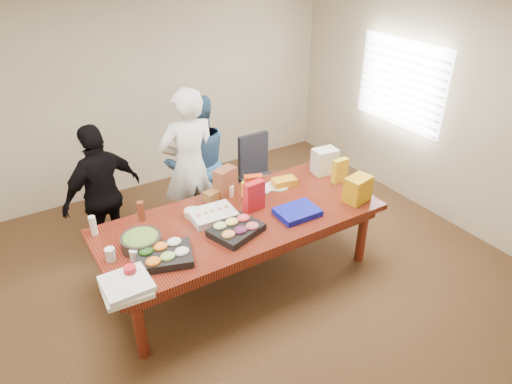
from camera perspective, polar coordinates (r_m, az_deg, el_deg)
floor at (r=4.96m, az=-1.75°, el=-10.46°), size 5.50×5.00×0.02m
ceiling at (r=3.81m, az=-2.42°, el=22.45°), size 5.50×5.00×0.02m
wall_back at (r=6.36m, az=-13.73°, el=12.12°), size 5.50×0.04×2.70m
wall_front at (r=2.75m, az=26.47°, el=-16.46°), size 5.50×0.04×2.70m
wall_right at (r=5.97m, az=21.78°, el=9.69°), size 0.04×5.00×2.70m
window_panel at (r=6.25m, az=17.55°, el=12.76°), size 0.03×1.40×1.10m
window_blinds at (r=6.22m, az=17.29°, el=12.72°), size 0.04×1.36×1.00m
conference_table at (r=4.72m, az=-1.82°, el=-6.90°), size 2.80×1.20×0.75m
office_chair at (r=5.73m, az=0.68°, el=1.62°), size 0.51×0.51×0.98m
person_center at (r=5.17m, az=-8.24°, el=3.21°), size 0.71×0.51×1.81m
person_right at (r=5.43m, az=-7.23°, el=3.63°), size 0.86×0.70×1.64m
person_left at (r=5.07m, az=-18.54°, el=-0.31°), size 0.99×0.65×1.57m
veggie_tray at (r=4.02m, az=-11.33°, el=-7.81°), size 0.56×0.49×0.07m
fruit_tray at (r=4.26m, az=-2.49°, el=-4.77°), size 0.54×0.48×0.07m
sheet_cake at (r=4.48m, az=-5.40°, el=-2.86°), size 0.45×0.35×0.08m
salad_bowl at (r=4.18m, az=-14.11°, el=-6.06°), size 0.44×0.44×0.12m
chip_bag_blue at (r=4.54m, az=5.17°, el=-2.50°), size 0.42×0.32×0.06m
chip_bag_red at (r=4.54m, az=-0.25°, el=-0.53°), size 0.22×0.10×0.31m
chip_bag_yellow at (r=5.15m, az=10.42°, el=2.65°), size 0.18×0.08×0.27m
chip_bag_orange at (r=4.70m, az=-0.32°, el=0.49°), size 0.20×0.14×0.29m
mayo_jar at (r=4.83m, az=-3.27°, el=0.17°), size 0.10×0.10×0.12m
mustard_bottle at (r=4.80m, az=-1.46°, el=0.32°), size 0.08×0.08×0.17m
dressing_bottle at (r=4.54m, az=-14.13°, el=-2.32°), size 0.08×0.08×0.20m
ranch_bottle at (r=4.46m, az=-19.64°, el=-3.96°), size 0.08×0.08×0.19m
banana_bunch at (r=5.03m, az=3.55°, el=1.24°), size 0.28×0.19×0.09m
bread_loaf at (r=4.79m, az=-4.96°, el=-0.24°), size 0.30×0.19×0.11m
kraft_bag at (r=4.80m, az=-3.83°, el=1.24°), size 0.27×0.21×0.31m
red_cup at (r=3.85m, az=-15.38°, el=-9.76°), size 0.12×0.12×0.13m
clear_cup_a at (r=4.06m, az=-14.95°, el=-7.60°), size 0.09×0.09×0.10m
clear_cup_b at (r=4.10m, az=-17.69°, el=-7.43°), size 0.09×0.09×0.12m
pizza_box_lower at (r=3.78m, az=-15.89°, el=-11.56°), size 0.39×0.39×0.04m
pizza_box_upper at (r=3.77m, az=-15.84°, el=-10.91°), size 0.36×0.36×0.04m
plate_a at (r=5.03m, az=2.70°, el=0.76°), size 0.31×0.31×0.01m
plate_b at (r=4.97m, az=0.57°, el=0.43°), size 0.25×0.25×0.02m
dip_bowl_a at (r=5.00m, az=-0.17°, el=0.90°), size 0.15×0.15×0.06m
dip_bowl_b at (r=4.55m, az=-7.97°, el=-2.58°), size 0.19×0.19×0.06m
grocery_bag_white at (r=5.32m, az=8.55°, el=3.85°), size 0.29×0.22×0.29m
grocery_bag_yellow at (r=4.82m, az=12.57°, el=0.37°), size 0.30×0.23×0.27m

